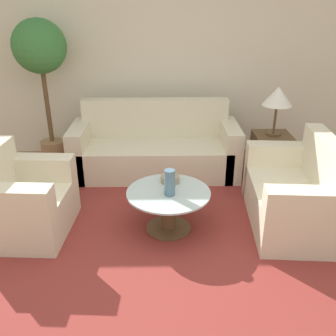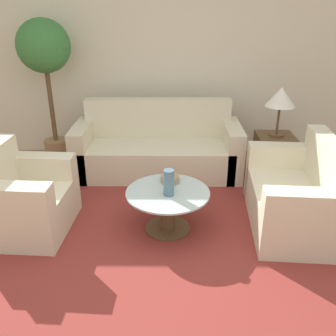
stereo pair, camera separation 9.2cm
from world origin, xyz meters
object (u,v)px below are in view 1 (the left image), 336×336
at_px(table_lamp, 278,97).
at_px(potted_plant, 41,58).
at_px(loveseat, 298,196).
at_px(sofa_main, 155,150).
at_px(armchair, 22,204).
at_px(vase, 170,183).
at_px(bowl, 170,179).
at_px(coffee_table, 168,205).

relative_size(table_lamp, potted_plant, 0.32).
bearing_deg(loveseat, sofa_main, -127.75).
bearing_deg(sofa_main, potted_plant, 168.05).
distance_m(armchair, loveseat, 2.69).
distance_m(sofa_main, armchair, 1.87).
height_order(armchair, vase, armchair).
bearing_deg(potted_plant, bowl, -43.30).
bearing_deg(bowl, sofa_main, 97.87).
distance_m(table_lamp, vase, 1.91).
distance_m(loveseat, coffee_table, 1.30).
xyz_separation_m(armchair, potted_plant, (-0.16, 1.68, 1.11)).
distance_m(sofa_main, table_lamp, 1.64).
relative_size(table_lamp, vase, 2.38).
bearing_deg(armchair, potted_plant, 8.72).
height_order(potted_plant, vase, potted_plant).
bearing_deg(vase, table_lamp, 44.59).
bearing_deg(armchair, table_lamp, -62.24).
distance_m(sofa_main, potted_plant, 1.82).
height_order(sofa_main, loveseat, sofa_main).
distance_m(loveseat, vase, 1.31).
height_order(table_lamp, vase, table_lamp).
distance_m(coffee_table, vase, 0.28).
height_order(armchair, table_lamp, table_lamp).
bearing_deg(loveseat, bowl, -90.37).
bearing_deg(potted_plant, loveseat, -29.10).
bearing_deg(table_lamp, bowl, -141.60).
bearing_deg(table_lamp, vase, -135.41).
bearing_deg(coffee_table, bowl, 84.57).
bearing_deg(vase, loveseat, 7.19).
xyz_separation_m(sofa_main, armchair, (-1.26, -1.39, 0.01)).
bearing_deg(sofa_main, coffee_table, -84.06).
relative_size(armchair, potted_plant, 0.49).
bearing_deg(table_lamp, coffee_table, -136.93).
relative_size(sofa_main, table_lamp, 3.49).
height_order(coffee_table, table_lamp, table_lamp).
height_order(armchair, coffee_table, armchair).
relative_size(coffee_table, bowl, 4.36).
height_order(coffee_table, vase, vase).
height_order(sofa_main, vase, sofa_main).
xyz_separation_m(vase, bowl, (0.01, 0.26, -0.09)).
xyz_separation_m(sofa_main, bowl, (0.16, -1.19, 0.16)).
bearing_deg(bowl, vase, -92.03).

